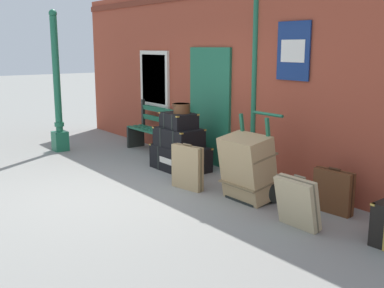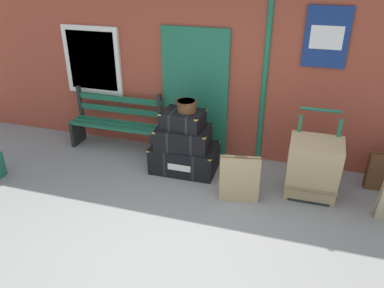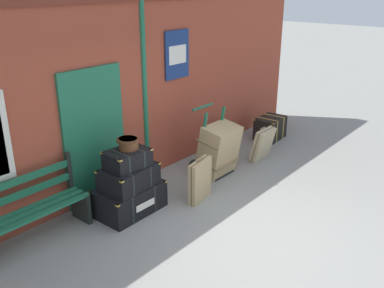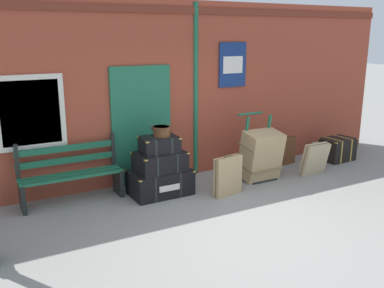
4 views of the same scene
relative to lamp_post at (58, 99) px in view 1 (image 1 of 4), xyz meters
The scene contains 13 objects.
ground_plane 3.43m from the lamp_post, 11.69° to the right, with size 60.00×60.00×0.00m, color gray.
brick_facade 3.75m from the lamp_post, 31.39° to the left, with size 10.40×0.35×3.20m.
lamp_post is the anchor object (origin of this frame).
platform_bench 2.12m from the lamp_post, 47.60° to the left, with size 1.60×0.43×1.01m.
steamer_trunk_base 3.07m from the lamp_post, 21.70° to the left, with size 1.02×0.67×0.43m.
steamer_trunk_middle 2.98m from the lamp_post, 21.23° to the left, with size 0.84×0.60×0.33m.
steamer_trunk_top 2.94m from the lamp_post, 21.33° to the left, with size 0.64×0.49×0.27m.
round_hatbox 2.99m from the lamp_post, 21.38° to the left, with size 0.32×0.30×0.16m.
porters_trolley 4.84m from the lamp_post, 12.47° to the left, with size 0.71×0.56×1.21m.
large_brown_trunk 4.78m from the lamp_post, 10.44° to the left, with size 0.70×0.58×0.94m.
suitcase_brown 5.91m from the lamp_post, 13.88° to the left, with size 0.54×0.19×0.60m.
suitcase_cream 3.83m from the lamp_post, ahead, with size 0.56×0.23×0.70m.
suitcase_tan 5.85m from the lamp_post, ahead, with size 0.55×0.27×0.64m.
Camera 1 is at (6.02, -2.88, 2.11)m, focal length 43.87 mm.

